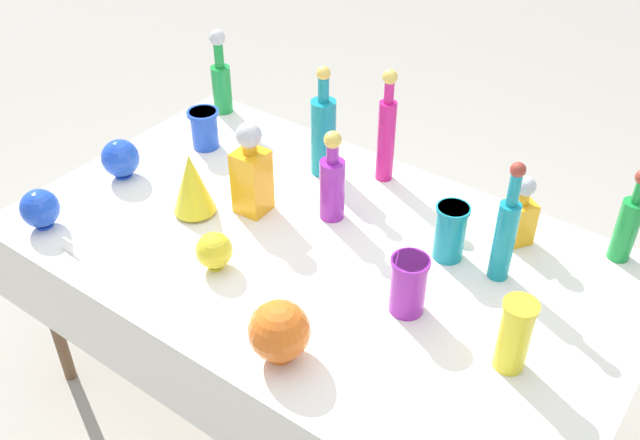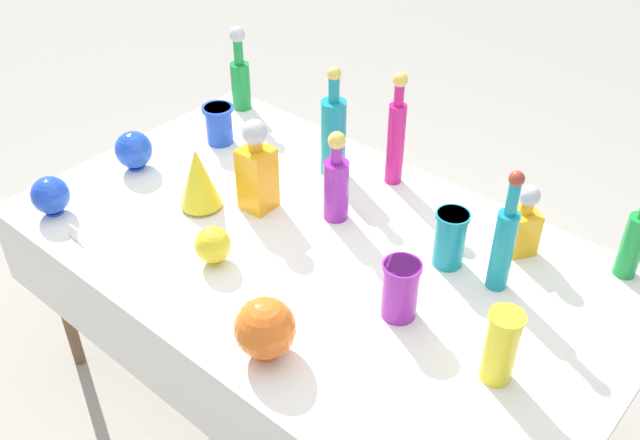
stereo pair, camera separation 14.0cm
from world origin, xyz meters
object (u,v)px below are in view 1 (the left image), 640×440
object	(u,v)px
tall_bottle_0	(323,132)
square_decanter_0	(520,214)
tall_bottle_1	(332,183)
fluted_vase_0	(192,183)
round_bowl_3	(214,251)
slender_vase_1	(515,334)
slender_vase_2	(204,127)
tall_bottle_5	(387,132)
round_bowl_0	(40,208)
round_bowl_2	(120,158)
square_decanter_1	(251,172)
slender_vase_3	(408,283)
slender_vase_0	(450,231)
tall_bottle_3	(221,78)
tall_bottle_4	(628,224)
tall_bottle_2	(506,232)
round_bowl_1	(279,331)

from	to	relation	value
tall_bottle_0	square_decanter_0	world-z (taller)	tall_bottle_0
tall_bottle_1	fluted_vase_0	distance (m)	0.45
round_bowl_3	slender_vase_1	bearing A→B (deg)	10.18
tall_bottle_0	slender_vase_1	size ratio (longest dim) A/B	1.90
square_decanter_0	slender_vase_2	world-z (taller)	square_decanter_0
tall_bottle_5	round_bowl_0	world-z (taller)	tall_bottle_5
tall_bottle_0	round_bowl_2	size ratio (longest dim) A/B	2.87
round_bowl_2	slender_vase_2	bearing A→B (deg)	73.13
square_decanter_0	square_decanter_1	size ratio (longest dim) A/B	0.73
tall_bottle_5	slender_vase_3	distance (m)	0.67
slender_vase_2	fluted_vase_0	size ratio (longest dim) A/B	0.67
tall_bottle_0	slender_vase_0	world-z (taller)	tall_bottle_0
fluted_vase_0	round_bowl_0	size ratio (longest dim) A/B	1.67
round_bowl_0	round_bowl_3	distance (m)	0.61
tall_bottle_3	tall_bottle_5	bearing A→B (deg)	-2.49
tall_bottle_4	fluted_vase_0	xyz separation A→B (m)	(-1.19, -0.59, -0.01)
tall_bottle_4	slender_vase_3	bearing A→B (deg)	-125.24
slender_vase_2	round_bowl_2	distance (m)	0.33
tall_bottle_4	slender_vase_2	bearing A→B (deg)	-169.90
round_bowl_2	square_decanter_0	bearing A→B (deg)	20.44
slender_vase_0	fluted_vase_0	xyz separation A→B (m)	(-0.77, -0.29, 0.02)
tall_bottle_1	tall_bottle_5	bearing A→B (deg)	86.66
tall_bottle_5	square_decanter_1	xyz separation A→B (m)	(-0.25, -0.41, -0.03)
tall_bottle_2	slender_vase_2	xyz separation A→B (m)	(-1.19, 0.03, -0.08)
round_bowl_1	round_bowl_2	bearing A→B (deg)	161.14
slender_vase_1	slender_vase_2	xyz separation A→B (m)	(-1.36, 0.34, -0.03)
tall_bottle_4	round_bowl_3	xyz separation A→B (m)	(-0.95, -0.75, -0.06)
tall_bottle_4	slender_vase_3	distance (m)	0.70
round_bowl_0	round_bowl_1	world-z (taller)	round_bowl_1
tall_bottle_1	tall_bottle_2	bearing A→B (deg)	4.81
tall_bottle_3	tall_bottle_5	size ratio (longest dim) A/B	0.84
slender_vase_1	round_bowl_1	distance (m)	0.58
tall_bottle_3	slender_vase_3	world-z (taller)	tall_bottle_3
slender_vase_2	square_decanter_1	bearing A→B (deg)	-26.57
square_decanter_0	slender_vase_0	world-z (taller)	square_decanter_0
round_bowl_2	round_bowl_0	bearing A→B (deg)	-87.23
tall_bottle_0	slender_vase_3	size ratio (longest dim) A/B	2.26
round_bowl_2	fluted_vase_0	bearing A→B (deg)	-1.28
tall_bottle_4	round_bowl_3	world-z (taller)	tall_bottle_4
round_bowl_1	tall_bottle_4	bearing A→B (deg)	57.45
tall_bottle_1	round_bowl_3	world-z (taller)	tall_bottle_1
tall_bottle_2	slender_vase_2	bearing A→B (deg)	178.42
tall_bottle_0	round_bowl_2	bearing A→B (deg)	-141.60
tall_bottle_3	round_bowl_0	world-z (taller)	tall_bottle_3
tall_bottle_0	slender_vase_1	world-z (taller)	tall_bottle_0
slender_vase_0	slender_vase_2	xyz separation A→B (m)	(-1.03, 0.04, -0.02)
tall_bottle_4	round_bowl_2	bearing A→B (deg)	-159.56
round_bowl_0	round_bowl_2	world-z (taller)	round_bowl_2
slender_vase_0	tall_bottle_0	bearing A→B (deg)	164.56
slender_vase_1	tall_bottle_5	bearing A→B (deg)	142.49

